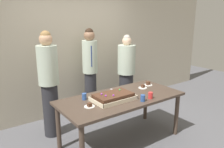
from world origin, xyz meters
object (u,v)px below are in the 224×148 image
object	(u,v)px
drink_cup_middle	(143,98)
sheet_cake	(113,97)
drink_cup_nearest	(150,95)
person_serving_front	(90,70)
person_striped_tie_right	(49,83)
plated_slice_near_right	(148,84)
person_green_shirt_behind	(126,72)
cake_server_utensil	(114,90)
plated_slice_far_left	(143,87)
drink_cup_far_end	(84,97)
plated_slice_near_left	(89,106)
party_table	(121,102)

from	to	relation	value
drink_cup_middle	sheet_cake	bearing A→B (deg)	136.98
drink_cup_nearest	person_serving_front	world-z (taller)	person_serving_front
person_serving_front	person_striped_tie_right	distance (m)	1.03
plated_slice_near_right	person_green_shirt_behind	distance (m)	0.85
cake_server_utensil	person_striped_tie_right	distance (m)	1.09
plated_slice_far_left	cake_server_utensil	bearing A→B (deg)	159.91
drink_cup_middle	drink_cup_far_end	distance (m)	0.88
plated_slice_near_right	drink_cup_middle	distance (m)	0.82
plated_slice_near_left	person_serving_front	bearing A→B (deg)	59.18
drink_cup_middle	person_green_shirt_behind	distance (m)	1.57
drink_cup_far_end	person_green_shirt_behind	size ratio (longest dim) A/B	0.06
drink_cup_far_end	drink_cup_middle	bearing A→B (deg)	-39.88
plated_slice_near_right	person_striped_tie_right	size ratio (longest dim) A/B	0.08
drink_cup_far_end	cake_server_utensil	xyz separation A→B (m)	(0.62, 0.07, -0.05)
drink_cup_nearest	drink_cup_far_end	distance (m)	1.01
drink_cup_middle	cake_server_utensil	world-z (taller)	drink_cup_middle
plated_slice_far_left	plated_slice_near_left	bearing A→B (deg)	-171.16
party_table	drink_cup_far_end	bearing A→B (deg)	156.78
person_green_shirt_behind	person_striped_tie_right	size ratio (longest dim) A/B	0.91
drink_cup_far_end	sheet_cake	bearing A→B (deg)	-36.73
drink_cup_nearest	person_green_shirt_behind	size ratio (longest dim) A/B	0.06
plated_slice_near_left	drink_cup_middle	world-z (taller)	drink_cup_middle
plated_slice_near_right	drink_cup_far_end	bearing A→B (deg)	178.16
party_table	drink_cup_nearest	xyz separation A→B (m)	(0.32, -0.32, 0.13)
person_green_shirt_behind	drink_cup_middle	bearing A→B (deg)	16.31
drink_cup_far_end	person_green_shirt_behind	distance (m)	1.67
sheet_cake	person_striped_tie_right	size ratio (longest dim) A/B	0.36
plated_slice_far_left	person_green_shirt_behind	xyz separation A→B (m)	(0.36, 0.90, 0.04)
drink_cup_nearest	person_serving_front	xyz separation A→B (m)	(-0.18, 1.52, 0.12)
drink_cup_far_end	plated_slice_far_left	bearing A→B (deg)	-5.42
cake_server_utensil	person_green_shirt_behind	distance (m)	1.11
drink_cup_far_end	person_striped_tie_right	bearing A→B (deg)	115.59
plated_slice_near_left	sheet_cake	bearing A→B (deg)	3.55
plated_slice_near_right	person_serving_front	size ratio (longest dim) A/B	0.08
drink_cup_middle	plated_slice_near_right	bearing A→B (deg)	39.76
plated_slice_near_left	plated_slice_far_left	xyz separation A→B (m)	(1.19, 0.18, -0.00)
drink_cup_middle	plated_slice_far_left	bearing A→B (deg)	46.60
sheet_cake	person_striped_tie_right	distance (m)	1.12
drink_cup_nearest	cake_server_utensil	world-z (taller)	drink_cup_nearest
party_table	cake_server_utensil	xyz separation A→B (m)	(0.08, 0.30, 0.09)
plated_slice_near_left	person_serving_front	size ratio (longest dim) A/B	0.08
sheet_cake	person_green_shirt_behind	distance (m)	1.54
plated_slice_far_left	person_green_shirt_behind	distance (m)	0.97
sheet_cake	plated_slice_far_left	distance (m)	0.77
drink_cup_far_end	person_serving_front	size ratio (longest dim) A/B	0.06
sheet_cake	person_green_shirt_behind	xyz separation A→B (m)	(1.12, 1.05, 0.01)
sheet_cake	plated_slice_near_left	bearing A→B (deg)	-176.45
plated_slice_near_right	cake_server_utensil	world-z (taller)	plated_slice_near_right
plated_slice_near_left	person_green_shirt_behind	distance (m)	1.89
sheet_cake	person_striped_tie_right	bearing A→B (deg)	126.17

